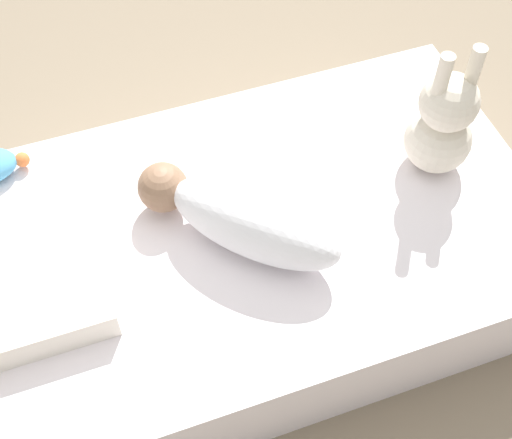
{
  "coord_description": "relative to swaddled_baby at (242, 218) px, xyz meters",
  "views": [
    {
      "loc": [
        -0.32,
        -0.9,
        1.57
      ],
      "look_at": [
        -0.01,
        -0.03,
        0.28
      ],
      "focal_mm": 50.0,
      "sensor_mm": 36.0,
      "label": 1
    }
  ],
  "objects": [
    {
      "name": "bunny_plush",
      "position": [
        0.51,
        0.06,
        0.05
      ],
      "size": [
        0.16,
        0.16,
        0.35
      ],
      "color": "beige",
      "rests_on": "bed_mattress"
    },
    {
      "name": "bed_mattress",
      "position": [
        0.05,
        0.03,
        -0.2
      ],
      "size": [
        1.34,
        0.83,
        0.23
      ],
      "color": "white",
      "rests_on": "ground_plane"
    },
    {
      "name": "ground_plane",
      "position": [
        0.05,
        0.03,
        -0.31
      ],
      "size": [
        12.0,
        12.0,
        0.0
      ],
      "primitive_type": "plane",
      "color": "#7A6B56"
    },
    {
      "name": "pillow",
      "position": [
        -0.49,
        0.01,
        -0.04
      ],
      "size": [
        0.35,
        0.32,
        0.07
      ],
      "color": "white",
      "rests_on": "bed_mattress"
    },
    {
      "name": "swaddled_baby",
      "position": [
        0.0,
        0.0,
        0.0
      ],
      "size": [
        0.41,
        0.42,
        0.16
      ],
      "rotation": [
        0.0,
        0.0,
        2.34
      ],
      "color": "white",
      "rests_on": "bed_mattress"
    }
  ]
}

